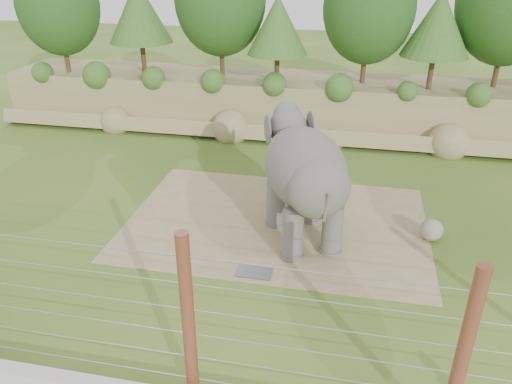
# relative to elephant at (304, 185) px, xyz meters

# --- Properties ---
(ground) EXTENTS (90.00, 90.00, 0.00)m
(ground) POSITION_rel_elephant_xyz_m (-1.46, -2.20, -1.90)
(ground) COLOR #315817
(ground) RESTS_ON ground
(back_embankment) EXTENTS (30.00, 5.52, 8.77)m
(back_embankment) POSITION_rel_elephant_xyz_m (-0.87, 10.47, 2.07)
(back_embankment) COLOR #8F8053
(back_embankment) RESTS_ON ground
(dirt_patch) EXTENTS (10.00, 7.00, 0.02)m
(dirt_patch) POSITION_rel_elephant_xyz_m (-0.96, 0.80, -1.89)
(dirt_patch) COLOR #8C7D52
(dirt_patch) RESTS_ON ground
(drain_grate) EXTENTS (1.00, 0.60, 0.03)m
(drain_grate) POSITION_rel_elephant_xyz_m (-1.10, -2.20, -1.86)
(drain_grate) COLOR #262628
(drain_grate) RESTS_ON dirt_patch
(elephant) EXTENTS (3.75, 5.10, 3.80)m
(elephant) POSITION_rel_elephant_xyz_m (0.00, 0.00, 0.00)
(elephant) COLOR #5D5853
(elephant) RESTS_ON ground
(stone_ball) EXTENTS (0.72, 0.72, 0.72)m
(stone_ball) POSITION_rel_elephant_xyz_m (4.04, 0.67, -1.52)
(stone_ball) COLOR gray
(stone_ball) RESTS_ON dirt_patch
(barrier_fence) EXTENTS (20.26, 0.26, 4.00)m
(barrier_fence) POSITION_rel_elephant_xyz_m (-1.46, -6.70, 0.10)
(barrier_fence) COLOR #5B2B14
(barrier_fence) RESTS_ON ground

